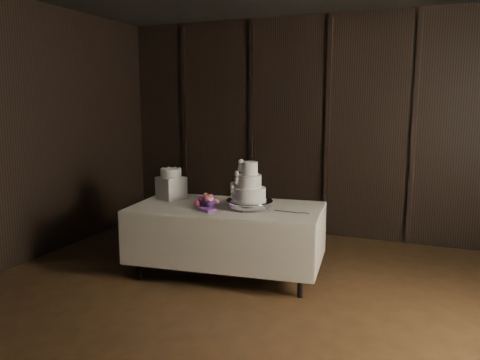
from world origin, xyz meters
The scene contains 8 objects.
room centered at (0.00, 0.00, 1.50)m, with size 6.08×7.08×3.08m.
display_table centered at (-0.65, 1.56, 0.42)m, with size 2.09×1.26×0.76m.
cake_stand centered at (-0.39, 1.53, 0.81)m, with size 0.48×0.48×0.09m, color silver.
wedding_cake centered at (-0.42, 1.51, 1.01)m, with size 0.39×0.33×0.40m.
bouquet centered at (-0.80, 1.39, 0.82)m, with size 0.29×0.39×0.19m, color #C44C5F, non-canonical shape.
box_pedestal centered at (-1.39, 1.68, 0.89)m, with size 0.26×0.26×0.25m, color white.
small_cake centered at (-1.39, 1.68, 1.06)m, with size 0.24×0.24×0.09m, color white.
cake_knife centered at (0.02, 1.52, 0.77)m, with size 0.37×0.02×0.01m, color silver.
Camera 1 is at (1.29, -2.87, 1.85)m, focal length 35.00 mm.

